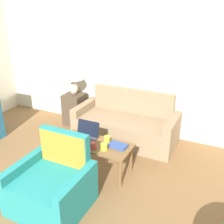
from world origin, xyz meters
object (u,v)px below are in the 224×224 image
object	(u,v)px
coffee_table	(96,147)
cup_yellow	(93,146)
table_lamp	(73,75)
cup_white	(104,147)
book_red	(118,146)
laptop	(85,135)
cup_navy	(107,139)
couch	(127,125)
armchair	(53,186)

from	to	relation	value
coffee_table	cup_yellow	size ratio (longest dim) A/B	10.40
table_lamp	cup_white	bearing A→B (deg)	-44.45
cup_white	book_red	bearing A→B (deg)	48.04
laptop	cup_navy	size ratio (longest dim) A/B	3.79
table_lamp	cup_navy	xyz separation A→B (m)	(1.31, -1.13, -0.52)
cup_navy	book_red	distance (m)	0.21
table_lamp	couch	bearing A→B (deg)	-5.78
book_red	couch	bearing A→B (deg)	106.06
laptop	couch	bearing A→B (deg)	77.68
coffee_table	cup_white	bearing A→B (deg)	-28.05
cup_white	book_red	size ratio (longest dim) A/B	0.36
table_lamp	book_red	distance (m)	2.00
cup_navy	cup_yellow	size ratio (longest dim) A/B	0.92
couch	book_red	world-z (taller)	couch
coffee_table	cup_navy	xyz separation A→B (m)	(0.14, 0.11, 0.10)
table_lamp	cup_navy	bearing A→B (deg)	-40.85
armchair	book_red	distance (m)	1.03
table_lamp	cup_navy	world-z (taller)	table_lamp
table_lamp	cup_white	size ratio (longest dim) A/B	5.61
cup_yellow	book_red	xyz separation A→B (m)	(0.28, 0.20, -0.03)
couch	cup_white	world-z (taller)	couch
armchair	cup_white	distance (m)	0.84
armchair	book_red	size ratio (longest dim) A/B	3.28
book_red	coffee_table	bearing A→B (deg)	-171.44
coffee_table	cup_yellow	xyz separation A→B (m)	(0.05, -0.15, 0.11)
laptop	cup_white	distance (m)	0.43
armchair	table_lamp	distance (m)	2.46
laptop	cup_yellow	xyz separation A→B (m)	(0.26, -0.21, -0.00)
book_red	cup_white	bearing A→B (deg)	-131.96
table_lamp	cup_white	distance (m)	1.99
armchair	laptop	bearing A→B (deg)	95.43
laptop	book_red	xyz separation A→B (m)	(0.54, -0.01, -0.04)
armchair	cup_white	world-z (taller)	armchair
couch	coffee_table	distance (m)	1.13
laptop	cup_yellow	distance (m)	0.33
table_lamp	cup_navy	distance (m)	1.81
cup_navy	cup_white	bearing A→B (deg)	-74.55
cup_yellow	couch	bearing A→B (deg)	91.12
couch	book_red	size ratio (longest dim) A/B	6.69
armchair	couch	bearing A→B (deg)	85.80
cup_white	book_red	world-z (taller)	cup_white
armchair	table_lamp	world-z (taller)	table_lamp
cup_navy	book_red	xyz separation A→B (m)	(0.20, -0.06, -0.03)
cup_navy	couch	bearing A→B (deg)	96.26
cup_navy	cup_yellow	world-z (taller)	cup_yellow
cup_yellow	book_red	bearing A→B (deg)	35.33
couch	cup_white	xyz separation A→B (m)	(0.17, -1.22, 0.24)
laptop	cup_yellow	world-z (taller)	laptop
laptop	cup_yellow	bearing A→B (deg)	-39.21
couch	armchair	distance (m)	1.97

